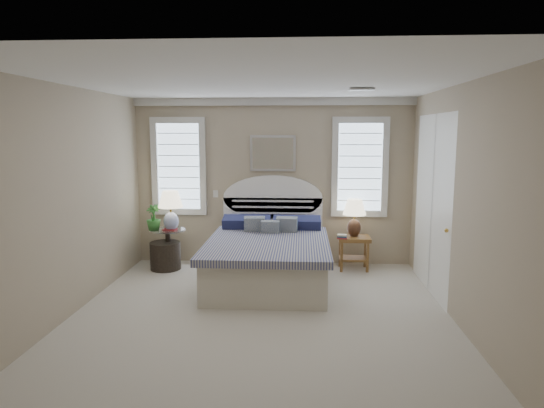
{
  "coord_description": "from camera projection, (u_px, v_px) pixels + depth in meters",
  "views": [
    {
      "loc": [
        0.48,
        -5.37,
        2.17
      ],
      "look_at": [
        0.08,
        1.0,
        1.21
      ],
      "focal_mm": 32.0,
      "sensor_mm": 36.0,
      "label": 1
    }
  ],
  "objects": [
    {
      "name": "nightstand_right",
      "position": [
        354.0,
        246.0,
        7.64
      ],
      "size": [
        0.5,
        0.4,
        0.53
      ],
      "color": "olive",
      "rests_on": "floor"
    },
    {
      "name": "ceiling",
      "position": [
        259.0,
        82.0,
        5.26
      ],
      "size": [
        4.5,
        5.0,
        0.01
      ],
      "primitive_type": "cube",
      "color": "white",
      "rests_on": "wall_back"
    },
    {
      "name": "hvac_vent",
      "position": [
        362.0,
        90.0,
        5.97
      ],
      "size": [
        0.3,
        0.2,
        0.02
      ],
      "primitive_type": "cube",
      "color": "#B2B2B2",
      "rests_on": "ceiling"
    },
    {
      "name": "crown_molding",
      "position": [
        273.0,
        102.0,
        7.69
      ],
      "size": [
        4.5,
        0.08,
        0.12
      ],
      "primitive_type": "cube",
      "color": "silver",
      "rests_on": "wall_back"
    },
    {
      "name": "floor_pot",
      "position": [
        165.0,
        256.0,
        7.68
      ],
      "size": [
        0.57,
        0.57,
        0.43
      ],
      "primitive_type": "cylinder",
      "rotation": [
        0.0,
        0.0,
        0.2
      ],
      "color": "black",
      "rests_on": "floor"
    },
    {
      "name": "wall_left",
      "position": [
        66.0,
        203.0,
        5.6
      ],
      "size": [
        0.02,
        5.0,
        2.7
      ],
      "primitive_type": "cube",
      "color": "tan",
      "rests_on": "floor"
    },
    {
      "name": "wall_right",
      "position": [
        463.0,
        207.0,
        5.32
      ],
      "size": [
        0.02,
        5.0,
        2.7
      ],
      "primitive_type": "cube",
      "color": "tan",
      "rests_on": "floor"
    },
    {
      "name": "floor",
      "position": [
        260.0,
        319.0,
        5.66
      ],
      "size": [
        4.5,
        5.0,
        0.01
      ],
      "primitive_type": "cube",
      "color": "beige",
      "rests_on": "ground"
    },
    {
      "name": "switch_plate",
      "position": [
        216.0,
        194.0,
        8.0
      ],
      "size": [
        0.08,
        0.01,
        0.12
      ],
      "primitive_type": "cube",
      "color": "silver",
      "rests_on": "wall_back"
    },
    {
      "name": "painting",
      "position": [
        273.0,
        153.0,
        7.81
      ],
      "size": [
        0.74,
        0.04,
        0.58
      ],
      "primitive_type": "cube",
      "color": "silver",
      "rests_on": "wall_back"
    },
    {
      "name": "window_right",
      "position": [
        360.0,
        167.0,
        7.78
      ],
      "size": [
        0.9,
        0.06,
        1.6
      ],
      "primitive_type": "cube",
      "color": "silver",
      "rests_on": "wall_back"
    },
    {
      "name": "books_left",
      "position": [
        170.0,
        230.0,
        7.6
      ],
      "size": [
        0.22,
        0.17,
        0.03
      ],
      "rotation": [
        0.0,
        0.0,
        -0.11
      ],
      "color": "maroon",
      "rests_on": "side_table_left"
    },
    {
      "name": "lamp_right",
      "position": [
        354.0,
        213.0,
        7.62
      ],
      "size": [
        0.38,
        0.38,
        0.59
      ],
      "rotation": [
        0.0,
        0.0,
        -0.04
      ],
      "color": "black",
      "rests_on": "nightstand_right"
    },
    {
      "name": "lamp_left",
      "position": [
        171.0,
        206.0,
        7.57
      ],
      "size": [
        0.39,
        0.39,
        0.63
      ],
      "rotation": [
        0.0,
        0.0,
        0.02
      ],
      "color": "silver",
      "rests_on": "side_table_left"
    },
    {
      "name": "wall_back",
      "position": [
        273.0,
        182.0,
        7.92
      ],
      "size": [
        4.5,
        0.02,
        2.7
      ],
      "primitive_type": "cube",
      "color": "tan",
      "rests_on": "floor"
    },
    {
      "name": "bed",
      "position": [
        269.0,
        255.0,
        7.04
      ],
      "size": [
        1.72,
        2.28,
        1.47
      ],
      "color": "silver",
      "rests_on": "floor"
    },
    {
      "name": "books_right",
      "position": [
        342.0,
        237.0,
        7.48
      ],
      "size": [
        0.17,
        0.13,
        0.06
      ],
      "rotation": [
        0.0,
        0.0,
        -0.12
      ],
      "color": "maroon",
      "rests_on": "nightstand_right"
    },
    {
      "name": "closet_door",
      "position": [
        432.0,
        204.0,
        6.52
      ],
      "size": [
        0.02,
        1.8,
        2.4
      ],
      "primitive_type": "cube",
      "color": "white",
      "rests_on": "floor"
    },
    {
      "name": "window_left",
      "position": [
        179.0,
        166.0,
        7.96
      ],
      "size": [
        0.9,
        0.06,
        1.6
      ],
      "primitive_type": "cube",
      "color": "silver",
      "rests_on": "wall_back"
    },
    {
      "name": "potted_plant",
      "position": [
        154.0,
        217.0,
        7.6
      ],
      "size": [
        0.24,
        0.24,
        0.4
      ],
      "primitive_type": "imported",
      "rotation": [
        0.0,
        0.0,
        -0.07
      ],
      "color": "#437B31",
      "rests_on": "side_table_left"
    },
    {
      "name": "side_table_left",
      "position": [
        168.0,
        244.0,
        7.72
      ],
      "size": [
        0.56,
        0.56,
        0.63
      ],
      "color": "black",
      "rests_on": "floor"
    }
  ]
}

